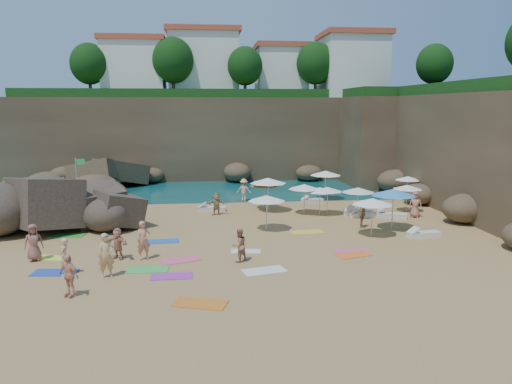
{
  "coord_description": "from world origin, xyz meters",
  "views": [
    {
      "loc": [
        -1.1,
        -26.8,
        7.16
      ],
      "look_at": [
        2.0,
        3.0,
        2.0
      ],
      "focal_mm": 35.0,
      "sensor_mm": 36.0,
      "label": 1
    }
  ],
  "objects": [
    {
      "name": "lounger_3",
      "position": [
        9.1,
        4.99,
        0.15
      ],
      "size": [
        2.04,
        0.94,
        0.31
      ],
      "primitive_type": "cube",
      "rotation": [
        0.0,
        0.0,
        0.15
      ],
      "color": "silver",
      "rests_on": "ground"
    },
    {
      "name": "clifftop_buildings",
      "position": [
        2.96,
        25.79,
        11.24
      ],
      "size": [
        28.48,
        9.48,
        7.0
      ],
      "color": "white",
      "rests_on": "cliff_back"
    },
    {
      "name": "parasol_9",
      "position": [
        2.45,
        1.34,
        1.91
      ],
      "size": [
        2.2,
        2.2,
        2.08
      ],
      "color": "silver",
      "rests_on": "ground"
    },
    {
      "name": "parasol_11",
      "position": [
        8.1,
        -0.59,
        1.97
      ],
      "size": [
        2.27,
        2.27,
        2.15
      ],
      "color": "silver",
      "rests_on": "ground"
    },
    {
      "name": "rock_outcrop",
      "position": [
        -9.03,
        3.81,
        0.0
      ],
      "size": [
        10.29,
        8.89,
        3.48
      ],
      "primitive_type": null,
      "rotation": [
        0.0,
        0.0,
        -0.31
      ],
      "color": "brown",
      "rests_on": "ground"
    },
    {
      "name": "towel_6",
      "position": [
        -2.58,
        -6.22,
        0.02
      ],
      "size": [
        1.78,
        0.89,
        0.03
      ],
      "primitive_type": "cube",
      "rotation": [
        0.0,
        0.0,
        0.0
      ],
      "color": "purple",
      "rests_on": "ground"
    },
    {
      "name": "towel_1",
      "position": [
        -2.34,
        -3.97,
        0.02
      ],
      "size": [
        2.09,
        1.56,
        0.03
      ],
      "primitive_type": "cube",
      "rotation": [
        0.0,
        0.0,
        0.38
      ],
      "color": "#E35877",
      "rests_on": "ground"
    },
    {
      "name": "towel_4",
      "position": [
        -8.56,
        -2.94,
        0.01
      ],
      "size": [
        1.74,
        1.15,
        0.03
      ],
      "primitive_type": "cube",
      "rotation": [
        0.0,
        0.0,
        -0.23
      ],
      "color": "#EDFF43",
      "rests_on": "ground"
    },
    {
      "name": "parasol_0",
      "position": [
        3.2,
        6.53,
        2.16
      ],
      "size": [
        2.49,
        2.49,
        2.35
      ],
      "color": "silver",
      "rests_on": "ground"
    },
    {
      "name": "person_stand_2",
      "position": [
        1.86,
        10.59,
        0.86
      ],
      "size": [
        1.2,
        0.76,
        1.72
      ],
      "primitive_type": "imported",
      "rotation": [
        0.0,
        0.0,
        2.84
      ],
      "color": "#EAA785",
      "rests_on": "ground"
    },
    {
      "name": "parasol_10",
      "position": [
        9.77,
        0.69,
        2.24
      ],
      "size": [
        2.58,
        2.58,
        2.44
      ],
      "color": "silver",
      "rests_on": "ground"
    },
    {
      "name": "ground",
      "position": [
        0.0,
        0.0,
        0.0
      ],
      "size": [
        120.0,
        120.0,
        0.0
      ],
      "primitive_type": "plane",
      "color": "tan",
      "rests_on": "ground"
    },
    {
      "name": "seawater",
      "position": [
        0.0,
        30.0,
        0.0
      ],
      "size": [
        120.0,
        120.0,
        0.0
      ],
      "primitive_type": "plane",
      "color": "#0C4751",
      "rests_on": "ground"
    },
    {
      "name": "towel_0",
      "position": [
        -7.68,
        -5.21,
        0.02
      ],
      "size": [
        1.99,
        1.12,
        0.03
      ],
      "primitive_type": "cube",
      "rotation": [
        0.0,
        0.0,
        -0.09
      ],
      "color": "#2248B5",
      "rests_on": "ground"
    },
    {
      "name": "person_stand_6",
      "position": [
        -7.13,
        -5.58,
        0.82
      ],
      "size": [
        0.43,
        0.62,
        1.64
      ],
      "primitive_type": "imported",
      "rotation": [
        0.0,
        0.0,
        4.64
      ],
      "color": "#F1AF89",
      "rests_on": "ground"
    },
    {
      "name": "lounger_2",
      "position": [
        9.14,
        4.2,
        0.13
      ],
      "size": [
        1.79,
        0.84,
        0.27
      ],
      "primitive_type": "cube",
      "rotation": [
        0.0,
        0.0,
        -0.16
      ],
      "color": "silver",
      "rests_on": "ground"
    },
    {
      "name": "lounger_5",
      "position": [
        10.96,
        -1.04,
        0.14
      ],
      "size": [
        1.91,
        0.83,
        0.29
      ],
      "primitive_type": "cube",
      "rotation": [
        0.0,
        0.0,
        0.12
      ],
      "color": "silver",
      "rests_on": "ground"
    },
    {
      "name": "towel_2",
      "position": [
        -1.34,
        -9.35,
        0.02
      ],
      "size": [
        2.15,
        1.54,
        0.03
      ],
      "primitive_type": "cube",
      "rotation": [
        0.0,
        0.0,
        -0.32
      ],
      "color": "orange",
      "rests_on": "ground"
    },
    {
      "name": "person_lie_2",
      "position": [
        -9.11,
        -3.32,
        0.23
      ],
      "size": [
        1.34,
        1.9,
        0.46
      ],
      "primitive_type": "imported",
      "rotation": [
        0.0,
        0.0,
        0.32
      ],
      "color": "#915748",
      "rests_on": "ground"
    },
    {
      "name": "lounger_0",
      "position": [
        -0.64,
        7.17,
        0.15
      ],
      "size": [
        1.95,
        0.79,
        0.3
      ],
      "primitive_type": "cube",
      "rotation": [
        0.0,
        0.0,
        -0.08
      ],
      "color": "silver",
      "rests_on": "ground"
    },
    {
      "name": "towel_9",
      "position": [
        6.2,
        -3.36,
        0.01
      ],
      "size": [
        1.78,
        1.09,
        0.03
      ],
      "primitive_type": "cube",
      "rotation": [
        0.0,
        0.0,
        -0.16
      ],
      "color": "#E65986",
      "rests_on": "ground"
    },
    {
      "name": "person_stand_0",
      "position": [
        -5.28,
        -6.04,
        0.96
      ],
      "size": [
        0.82,
        0.69,
        1.92
      ],
      "primitive_type": "imported",
      "rotation": [
        0.0,
        0.0,
        0.39
      ],
      "color": "tan",
      "rests_on": "ground"
    },
    {
      "name": "parasol_4",
      "position": [
        12.66,
        5.53,
        1.71
      ],
      "size": [
        1.98,
        1.98,
        1.87
      ],
      "color": "silver",
      "rests_on": "ground"
    },
    {
      "name": "towel_8",
      "position": [
        -3.45,
        -0.53,
        0.02
      ],
      "size": [
        1.87,
        1.04,
        0.03
      ],
      "primitive_type": "cube",
      "rotation": [
        0.0,
        0.0,
        0.08
      ],
      "color": "blue",
      "rests_on": "ground"
    },
    {
      "name": "parasol_6",
      "position": [
        3.04,
        7.47,
        1.8
      ],
      "size": [
        2.07,
        2.07,
        1.96
      ],
      "color": "silver",
      "rests_on": "ground"
    },
    {
      "name": "lounger_4",
      "position": [
        10.91,
        3.79,
        0.16
      ],
      "size": [
        2.12,
        1.38,
        0.31
      ],
      "primitive_type": "cube",
      "rotation": [
        0.0,
        0.0,
        -0.38
      ],
      "color": "silver",
      "rests_on": "ground"
    },
    {
      "name": "person_stand_1",
      "position": [
        0.44,
        -4.45,
        0.79
      ],
      "size": [
        0.97,
        0.93,
        1.58
      ],
      "primitive_type": "imported",
      "rotation": [
        0.0,
        0.0,
        3.73
      ],
      "color": "#B5775A",
      "rests_on": "ground"
    },
    {
      "name": "clifftop_trees",
      "position": [
        4.78,
        19.52,
        11.26
      ],
      "size": [
        35.6,
        23.82,
        4.4
      ],
      "color": "#11380F",
      "rests_on": "ground"
    },
    {
      "name": "towel_11",
      "position": [
        -8.83,
        1.24,
        0.02
      ],
      "size": [
        1.91,
        1.08,
        0.03
      ],
      "primitive_type": "cube",
      "rotation": [
        0.0,
        0.0,
        -0.09
      ],
      "color": "green",
      "rests_on": "ground"
    },
    {
      "name": "towel_12",
      "position": [
        4.7,
        0.62,
        0.02
      ],
      "size": [
        2.0,
        1.16,
        0.03
      ],
      "primitive_type": "cube",
      "rotation": [
        0.0,
        0.0,
        0.11
      ],
      "color": "yellow",
      "rests_on": "ground"
    },
    {
      "name": "lounger_1",
      "position": [
        6.96,
        9.61,
        0.13
      ],
      "size": [
        1.71,
        0.78,
        0.26
      ],
      "primitive_type": "cube",
      "rotation": [
        0.0,
        0.0,
        0.14
      ],
      "color": "silver",
      "rests_on": "ground"
    },
    {
      "name": "person_lie_3",
      "position": [
        -5.25,
        -3.46,
        0.2
      ],
      "size": [
        1.98,
        2.0,
        0.4
      ],
      "primitive_type": "imported",
      "rotation": [
        0.0,
        0.0,
        -0.6
      ],
      "color": "tan",
      "rests_on": "ground"
    },
    {
      "name": "towel_10",
      "position": [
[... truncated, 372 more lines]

